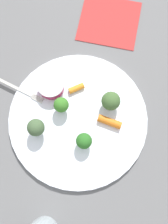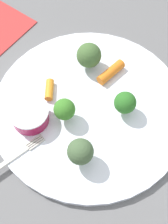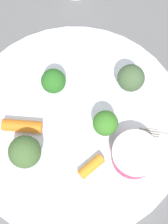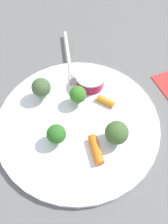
{
  "view_description": "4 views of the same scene",
  "coord_description": "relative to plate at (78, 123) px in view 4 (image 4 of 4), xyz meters",
  "views": [
    {
      "loc": [
        0.04,
        -0.12,
        0.59
      ],
      "look_at": [
        0.01,
        0.02,
        0.02
      ],
      "focal_mm": 41.79,
      "sensor_mm": 36.0,
      "label": 1
    },
    {
      "loc": [
        -0.2,
        -0.13,
        0.43
      ],
      "look_at": [
        -0.02,
        -0.0,
        0.02
      ],
      "focal_mm": 47.24,
      "sensor_mm": 36.0,
      "label": 2
    },
    {
      "loc": [
        -0.0,
        0.15,
        0.44
      ],
      "look_at": [
        -0.02,
        -0.01,
        0.03
      ],
      "focal_mm": 51.26,
      "sensor_mm": 36.0,
      "label": 3
    },
    {
      "loc": [
        0.23,
        -0.09,
        0.42
      ],
      "look_at": [
        -0.01,
        0.02,
        0.02
      ],
      "focal_mm": 38.85,
      "sensor_mm": 36.0,
      "label": 4
    }
  ],
  "objects": [
    {
      "name": "ground_plane",
      "position": [
        0.0,
        0.0,
        -0.01
      ],
      "size": [
        2.4,
        2.4,
        0.0
      ],
      "primitive_type": "plane",
      "color": "#5E5D5E"
    },
    {
      "name": "plate",
      "position": [
        0.0,
        0.0,
        0.0
      ],
      "size": [
        0.32,
        0.32,
        0.01
      ],
      "primitive_type": "cylinder",
      "color": "white",
      "rests_on": "ground_plane"
    },
    {
      "name": "sauce_cup",
      "position": [
        -0.08,
        0.06,
        0.02
      ],
      "size": [
        0.06,
        0.06,
        0.03
      ],
      "color": "#9D1440",
      "rests_on": "plate"
    },
    {
      "name": "broccoli_floret_0",
      "position": [
        -0.08,
        -0.04,
        0.04
      ],
      "size": [
        0.04,
        0.04,
        0.05
      ],
      "color": "#88B86C",
      "rests_on": "plate"
    },
    {
      "name": "broccoli_floret_1",
      "position": [
        -0.04,
        0.02,
        0.03
      ],
      "size": [
        0.03,
        0.03,
        0.04
      ],
      "color": "#95B55D",
      "rests_on": "plate"
    },
    {
      "name": "broccoli_floret_2",
      "position": [
        0.02,
        -0.05,
        0.03
      ],
      "size": [
        0.03,
        0.03,
        0.04
      ],
      "color": "#99C163",
      "rests_on": "plate"
    },
    {
      "name": "broccoli_floret_3",
      "position": [
        0.07,
        0.05,
        0.03
      ],
      "size": [
        0.04,
        0.04,
        0.05
      ],
      "color": "#96BA69",
      "rests_on": "plate"
    },
    {
      "name": "carrot_stick_0",
      "position": [
        0.07,
        0.01,
        0.01
      ],
      "size": [
        0.06,
        0.03,
        0.02
      ],
      "primitive_type": "cylinder",
      "rotation": [
        1.57,
        0.0,
        4.54
      ],
      "color": "orange",
      "rests_on": "plate"
    },
    {
      "name": "carrot_stick_1",
      "position": [
        -0.02,
        0.07,
        0.01
      ],
      "size": [
        0.04,
        0.03,
        0.01
      ],
      "primitive_type": "cylinder",
      "rotation": [
        1.57,
        0.0,
        2.18
      ],
      "color": "orange",
      "rests_on": "plate"
    },
    {
      "name": "fork",
      "position": [
        -0.17,
        0.05,
        0.01
      ],
      "size": [
        0.17,
        0.06,
        0.0
      ],
      "color": "beige",
      "rests_on": "plate"
    }
  ]
}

